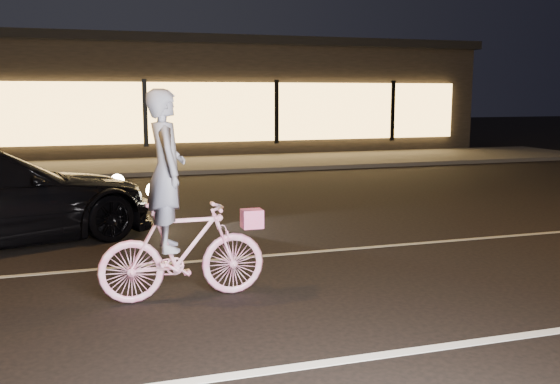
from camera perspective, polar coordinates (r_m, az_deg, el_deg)
name	(u,v)px	position (r m, az deg, el deg)	size (l,w,h in m)	color
ground	(285,305)	(6.76, 0.44, -10.25)	(90.00, 90.00, 0.00)	black
lane_stripe_near	(340,361)	(5.46, 5.48, -15.13)	(60.00, 0.12, 0.01)	silver
lane_stripe_far	(240,258)	(8.60, -3.69, -6.02)	(60.00, 0.10, 0.01)	gray
sidewalk	(153,166)	(19.30, -11.57, 2.36)	(30.00, 4.00, 0.12)	#383533
storefront	(134,96)	(25.12, -13.18, 8.58)	(25.40, 8.42, 4.20)	black
cyclist	(178,227)	(6.81, -9.27, -3.16)	(1.81, 0.62, 2.28)	#FF4491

